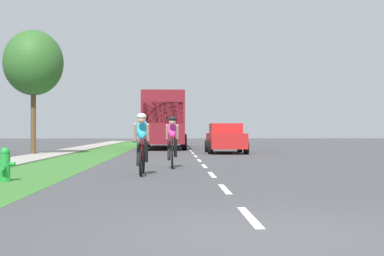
{
  "coord_description": "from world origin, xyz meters",
  "views": [
    {
      "loc": [
        -1.0,
        -5.96,
        1.13
      ],
      "look_at": [
        -0.1,
        20.44,
        1.28
      ],
      "focal_mm": 51.75,
      "sensor_mm": 36.0,
      "label": 1
    }
  ],
  "objects_px": {
    "cyclist_lead": "(142,143)",
    "cyclist_trailing": "(172,141)",
    "fire_hydrant_green": "(5,165)",
    "bus_maroon": "(165,118)",
    "sedan_red": "(226,138)",
    "street_tree_near": "(33,63)"
  },
  "relations": [
    {
      "from": "cyclist_trailing",
      "to": "bus_maroon",
      "type": "xyz_separation_m",
      "value": [
        -0.55,
        20.01,
        1.17
      ]
    },
    {
      "from": "cyclist_lead",
      "to": "cyclist_trailing",
      "type": "height_order",
      "value": "same"
    },
    {
      "from": "bus_maroon",
      "to": "street_tree_near",
      "type": "xyz_separation_m",
      "value": [
        -6.05,
        -10.57,
        2.37
      ]
    },
    {
      "from": "cyclist_lead",
      "to": "sedan_red",
      "type": "distance_m",
      "value": 14.52
    },
    {
      "from": "cyclist_trailing",
      "to": "bus_maroon",
      "type": "bearing_deg",
      "value": 91.58
    },
    {
      "from": "fire_hydrant_green",
      "to": "bus_maroon",
      "type": "xyz_separation_m",
      "value": [
        3.19,
        24.46,
        1.61
      ]
    },
    {
      "from": "cyclist_trailing",
      "to": "sedan_red",
      "type": "xyz_separation_m",
      "value": [
        2.72,
        11.33,
        -0.04
      ]
    },
    {
      "from": "cyclist_lead",
      "to": "sedan_red",
      "type": "xyz_separation_m",
      "value": [
        3.49,
        14.1,
        -0.04
      ]
    },
    {
      "from": "street_tree_near",
      "to": "fire_hydrant_green",
      "type": "bearing_deg",
      "value": -78.37
    },
    {
      "from": "cyclist_trailing",
      "to": "street_tree_near",
      "type": "distance_m",
      "value": 12.05
    },
    {
      "from": "sedan_red",
      "to": "street_tree_near",
      "type": "distance_m",
      "value": 10.17
    },
    {
      "from": "cyclist_lead",
      "to": "bus_maroon",
      "type": "bearing_deg",
      "value": 89.46
    },
    {
      "from": "fire_hydrant_green",
      "to": "cyclist_trailing",
      "type": "relative_size",
      "value": 0.44
    },
    {
      "from": "fire_hydrant_green",
      "to": "sedan_red",
      "type": "relative_size",
      "value": 0.18
    },
    {
      "from": "cyclist_lead",
      "to": "fire_hydrant_green",
      "type": "bearing_deg",
      "value": -150.57
    },
    {
      "from": "fire_hydrant_green",
      "to": "cyclist_lead",
      "type": "xyz_separation_m",
      "value": [
        2.97,
        1.68,
        0.44
      ]
    },
    {
      "from": "cyclist_lead",
      "to": "sedan_red",
      "type": "relative_size",
      "value": 0.4
    },
    {
      "from": "fire_hydrant_green",
      "to": "street_tree_near",
      "type": "xyz_separation_m",
      "value": [
        -2.86,
        13.89,
        3.98
      ]
    },
    {
      "from": "sedan_red",
      "to": "fire_hydrant_green",
      "type": "bearing_deg",
      "value": -112.29
    },
    {
      "from": "cyclist_lead",
      "to": "sedan_red",
      "type": "height_order",
      "value": "cyclist_lead"
    },
    {
      "from": "cyclist_lead",
      "to": "cyclist_trailing",
      "type": "xyz_separation_m",
      "value": [
        0.77,
        2.77,
        0.0
      ]
    },
    {
      "from": "fire_hydrant_green",
      "to": "street_tree_near",
      "type": "height_order",
      "value": "street_tree_near"
    }
  ]
}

